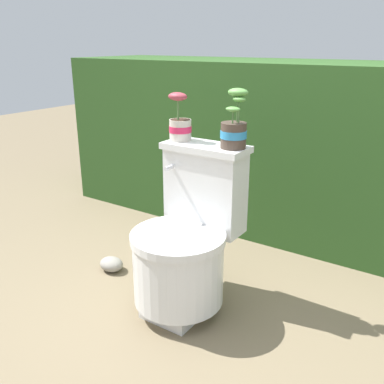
% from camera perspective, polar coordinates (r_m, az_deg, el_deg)
% --- Properties ---
extents(ground_plane, '(12.00, 12.00, 0.00)m').
position_cam_1_polar(ground_plane, '(2.09, 0.60, -16.24)').
color(ground_plane, '#75664C').
extents(hedge_backdrop, '(3.39, 0.80, 1.10)m').
position_cam_1_polar(hedge_backdrop, '(2.92, 14.40, 5.61)').
color(hedge_backdrop, '#284C1E').
rests_on(hedge_backdrop, ground).
extents(toilet, '(0.43, 0.54, 0.77)m').
position_cam_1_polar(toilet, '(2.01, -0.76, -7.11)').
color(toilet, silver).
rests_on(toilet, ground).
extents(potted_plant_left, '(0.11, 0.11, 0.23)m').
position_cam_1_polar(potted_plant_left, '(2.05, -1.63, 9.21)').
color(potted_plant_left, beige).
rests_on(potted_plant_left, toilet).
extents(potted_plant_midleft, '(0.12, 0.12, 0.26)m').
position_cam_1_polar(potted_plant_midleft, '(1.91, 5.62, 8.36)').
color(potted_plant_midleft, '#47382D').
rests_on(potted_plant_midleft, toilet).
extents(garden_stone, '(0.14, 0.11, 0.08)m').
position_cam_1_polar(garden_stone, '(2.48, -10.68, -9.43)').
color(garden_stone, gray).
rests_on(garden_stone, ground).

